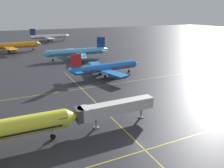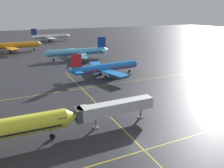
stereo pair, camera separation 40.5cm
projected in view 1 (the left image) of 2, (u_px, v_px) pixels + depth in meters
ground_plane at (140, 145)px, 44.99m from camera, size 600.00×600.00×0.00m
airliner_second_row at (105, 68)px, 91.22m from camera, size 32.59×28.04×10.13m
airliner_third_row at (77, 52)px, 122.55m from camera, size 36.81×31.69×11.44m
airliner_far_left_stand at (11, 46)px, 143.82m from camera, size 37.78×32.66×11.77m
airliner_far_right_stand at (49, 37)px, 195.08m from camera, size 34.92×30.12×10.86m
taxiway_markings at (104, 111)px, 60.20m from camera, size 160.25×86.88×0.01m
jet_bridge at (110, 109)px, 51.70m from camera, size 19.36×3.38×5.58m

